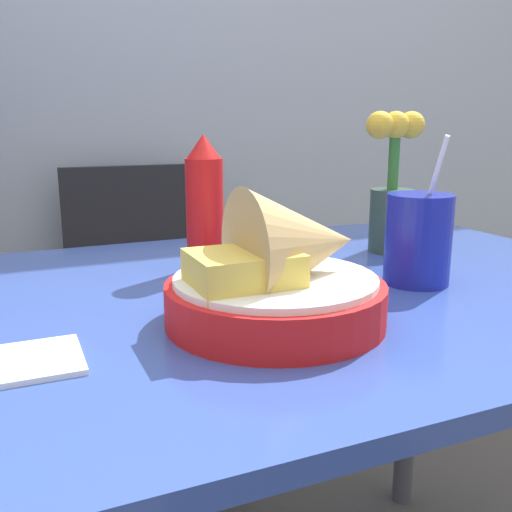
{
  "coord_description": "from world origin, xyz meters",
  "views": [
    {
      "loc": [
        -0.31,
        -0.71,
        0.97
      ],
      "look_at": [
        -0.02,
        -0.04,
        0.79
      ],
      "focal_mm": 40.0,
      "sensor_mm": 36.0,
      "label": 1
    }
  ],
  "objects_px": {
    "chair_far_window": "(147,294)",
    "flower_vase": "(392,189)",
    "ketchup_bottle": "(205,206)",
    "food_basket": "(283,276)",
    "drink_cup": "(418,242)"
  },
  "relations": [
    {
      "from": "chair_far_window",
      "to": "flower_vase",
      "type": "bearing_deg",
      "value": -65.06
    },
    {
      "from": "chair_far_window",
      "to": "flower_vase",
      "type": "distance_m",
      "value": 0.81
    },
    {
      "from": "chair_far_window",
      "to": "ketchup_bottle",
      "type": "distance_m",
      "value": 0.75
    },
    {
      "from": "food_basket",
      "to": "drink_cup",
      "type": "bearing_deg",
      "value": 15.81
    },
    {
      "from": "food_basket",
      "to": "drink_cup",
      "type": "xyz_separation_m",
      "value": [
        0.25,
        0.07,
        0.0
      ]
    },
    {
      "from": "ketchup_bottle",
      "to": "flower_vase",
      "type": "bearing_deg",
      "value": 0.14
    },
    {
      "from": "chair_far_window",
      "to": "food_basket",
      "type": "xyz_separation_m",
      "value": [
        -0.04,
        -0.92,
        0.29
      ]
    },
    {
      "from": "ketchup_bottle",
      "to": "drink_cup",
      "type": "height_order",
      "value": "same"
    },
    {
      "from": "ketchup_bottle",
      "to": "flower_vase",
      "type": "distance_m",
      "value": 0.36
    },
    {
      "from": "chair_far_window",
      "to": "drink_cup",
      "type": "xyz_separation_m",
      "value": [
        0.22,
        -0.85,
        0.29
      ]
    },
    {
      "from": "food_basket",
      "to": "flower_vase",
      "type": "relative_size",
      "value": 1.04
    },
    {
      "from": "flower_vase",
      "to": "drink_cup",
      "type": "bearing_deg",
      "value": -115.92
    },
    {
      "from": "flower_vase",
      "to": "ketchup_bottle",
      "type": "bearing_deg",
      "value": -179.86
    },
    {
      "from": "chair_far_window",
      "to": "food_basket",
      "type": "relative_size",
      "value": 3.25
    },
    {
      "from": "food_basket",
      "to": "drink_cup",
      "type": "height_order",
      "value": "drink_cup"
    }
  ]
}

